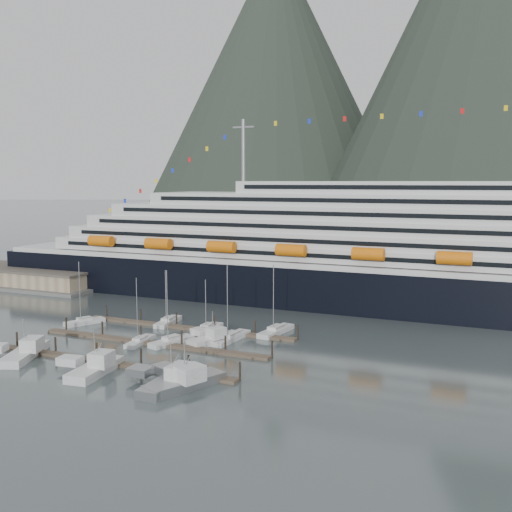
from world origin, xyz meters
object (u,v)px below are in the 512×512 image
object	(u,v)px
sailboat_a	(85,322)
sailboat_f	(208,329)
sailboat_g	(276,331)
warehouse	(31,279)
sailboat_b	(140,342)
sailboat_c	(172,342)
trawler_b	(94,368)
sailboat_d	(231,338)
trawler_e	(212,338)
trawler_a	(24,352)
trawler_c	(170,380)
trawler_d	(184,381)
sailboat_e	(168,322)
cruise_ship	(395,258)

from	to	relation	value
sailboat_a	sailboat_f	bearing A→B (deg)	-53.93
sailboat_g	sailboat_a	bearing A→B (deg)	110.09
warehouse	sailboat_b	world-z (taller)	sailboat_b
sailboat_c	trawler_b	distance (m)	19.98
sailboat_f	trawler_b	size ratio (longest dim) A/B	0.91
sailboat_c	sailboat_b	bearing A→B (deg)	128.83
sailboat_a	sailboat_b	xyz separation A→B (m)	(19.80, -8.23, -0.02)
warehouse	sailboat_f	size ratio (longest dim) A/B	4.11
sailboat_d	trawler_e	distance (m)	3.86
sailboat_f	trawler_b	bearing A→B (deg)	172.57
warehouse	trawler_a	world-z (taller)	trawler_a
trawler_c	trawler_e	world-z (taller)	trawler_c
warehouse	trawler_a	bearing A→B (deg)	-46.78
sailboat_f	trawler_e	size ratio (longest dim) A/B	1.03
trawler_e	sailboat_f	bearing A→B (deg)	55.18
trawler_a	trawler_d	world-z (taller)	trawler_d
warehouse	trawler_a	size ratio (longest dim) A/B	3.31
trawler_e	sailboat_a	bearing A→B (deg)	107.60
sailboat_d	sailboat_b	bearing A→B (deg)	125.80
sailboat_e	trawler_d	world-z (taller)	sailboat_e
sailboat_a	sailboat_g	xyz separation A→B (m)	(40.35, 9.12, 0.00)
warehouse	trawler_a	distance (m)	75.32
sailboat_e	trawler_c	bearing A→B (deg)	-155.58
cruise_ship	trawler_d	size ratio (longest dim) A/B	15.66
sailboat_d	sailboat_f	distance (m)	8.60
trawler_b	trawler_c	bearing A→B (deg)	-97.39
trawler_c	sailboat_d	bearing A→B (deg)	5.31
sailboat_b	trawler_e	distance (m)	13.57
sailboat_c	sailboat_g	bearing A→B (deg)	-27.39
sailboat_a	sailboat_b	distance (m)	21.44
trawler_c	cruise_ship	bearing A→B (deg)	-16.90
sailboat_c	trawler_c	xyz separation A→B (m)	(12.04, -19.86, 0.49)
cruise_ship	trawler_b	size ratio (longest dim) A/B	17.09
cruise_ship	trawler_b	distance (m)	78.40
trawler_b	trawler_c	distance (m)	14.01
sailboat_a	sailboat_c	world-z (taller)	sailboat_c
sailboat_b	sailboat_f	distance (m)	15.25
sailboat_e	sailboat_f	world-z (taller)	sailboat_e
sailboat_b	sailboat_c	bearing A→B (deg)	-74.79
sailboat_e	trawler_b	distance (m)	34.03
sailboat_b	sailboat_d	size ratio (longest dim) A/B	0.86
sailboat_b	trawler_c	distance (m)	24.95
trawler_b	trawler_e	bearing A→B (deg)	-27.45
cruise_ship	sailboat_d	distance (m)	50.30
warehouse	sailboat_f	distance (m)	76.58
trawler_c	sailboat_f	bearing A→B (deg)	17.23
cruise_ship	trawler_e	size ratio (longest dim) A/B	19.41
sailboat_e	cruise_ship	bearing A→B (deg)	-56.16
sailboat_f	warehouse	bearing A→B (deg)	69.42
sailboat_d	sailboat_g	world-z (taller)	sailboat_d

